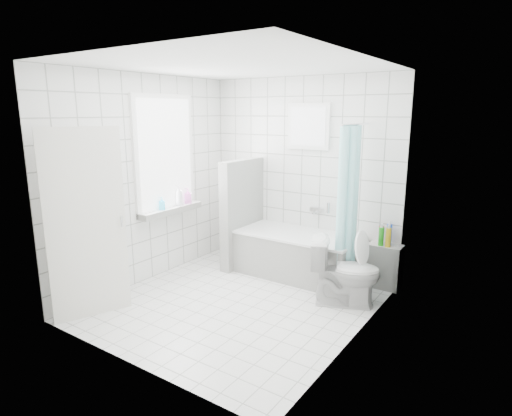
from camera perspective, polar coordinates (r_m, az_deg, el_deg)
The scene contains 19 objects.
ground at distance 5.04m, azimuth -2.52°, elevation -12.44°, with size 3.00×3.00×0.00m, color white.
ceiling at distance 4.58m, azimuth -2.85°, elevation 18.46°, with size 3.00×3.00×0.00m, color white.
wall_back at distance 5.89m, azimuth 6.10°, elevation 4.45°, with size 2.80×0.02×2.60m, color white.
wall_front at distance 3.58m, azimuth -17.19°, elevation -1.46°, with size 2.80×0.02×2.60m, color white.
wall_left at distance 5.58m, azimuth -14.32°, elevation 3.66°, with size 0.02×3.00×2.60m, color white.
wall_right at distance 3.98m, azimuth 13.73°, elevation 0.15°, with size 0.02×3.00×2.60m, color white.
window_left at distance 5.71m, azimuth -11.93°, elevation 7.02°, with size 0.01×0.90×1.40m, color white.
window_back at distance 5.75m, azimuth 6.93°, elevation 10.73°, with size 0.50×0.01×0.50m, color white.
window_sill at distance 5.79m, azimuth -11.28°, elevation -0.29°, with size 0.18×1.02×0.08m, color white.
door at distance 4.74m, azimuth -21.69°, elevation -2.13°, with size 0.04×0.80×2.00m, color silver.
bathtub at distance 5.73m, azimuth 5.51°, elevation -6.17°, with size 1.59×0.77×0.58m.
partition_wall at distance 6.00m, azimuth -1.85°, elevation -0.68°, with size 0.15×0.85×1.50m, color white.
tiled_ledge at distance 5.57m, azimuth 16.76°, elevation -7.42°, with size 0.40×0.24×0.55m, color white.
toilet at distance 4.95m, azimuth 11.80°, elevation -8.31°, with size 0.43×0.76×0.78m, color silver.
curtain_rod at distance 5.09m, azimuth 13.20°, elevation 10.82°, with size 0.02×0.02×0.80m, color silver.
shower_curtain at distance 5.08m, azimuth 12.15°, elevation 0.61°, with size 0.14×0.48×1.78m, color #4EE7E6, non-canonical shape.
tub_faucet at distance 5.82m, azimuth 8.07°, elevation -0.21°, with size 0.18×0.06×0.06m, color silver.
sill_bottles at distance 5.86m, azimuth -10.21°, elevation 1.51°, with size 0.14×0.61×0.28m.
ledge_bottles at distance 5.43m, azimuth 16.83°, elevation -3.58°, with size 0.18×0.16×0.26m.
Camera 1 is at (2.73, -3.65, 2.14)m, focal length 30.00 mm.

